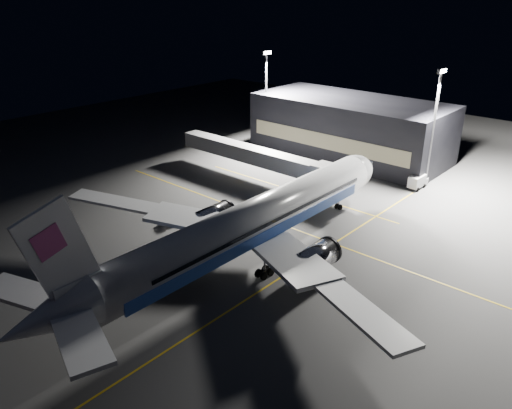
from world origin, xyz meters
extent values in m
plane|color=#4C4C4F|center=(0.00, 0.00, 0.00)|extent=(200.00, 200.00, 0.00)
cube|color=gold|center=(10.00, 0.00, 0.01)|extent=(0.25, 80.00, 0.01)
cube|color=gold|center=(0.00, -6.00, 0.01)|extent=(70.00, 0.25, 0.01)
cube|color=gold|center=(22.00, 10.00, 0.01)|extent=(0.25, 40.00, 0.01)
cylinder|color=silver|center=(0.00, 0.00, 5.30)|extent=(48.00, 5.60, 5.60)
ellipsoid|color=silver|center=(24.00, 0.00, 5.30)|extent=(8.96, 5.60, 5.60)
cube|color=black|center=(26.30, 0.00, 6.30)|extent=(2.20, 3.40, 0.90)
cone|color=silver|center=(-28.50, 0.00, 5.60)|extent=(9.00, 5.49, 5.49)
cube|color=#22449E|center=(-1.00, 2.78, 4.40)|extent=(42.24, 0.25, 1.50)
cube|color=#22449E|center=(-1.00, -2.78, 4.40)|extent=(42.24, 0.25, 1.50)
cube|color=silver|center=(-2.50, 8.00, 3.70)|extent=(11.36, 15.23, 1.53)
cube|color=silver|center=(-2.50, -8.00, 3.70)|extent=(11.36, 15.23, 1.53)
cube|color=silver|center=(-7.50, 20.50, 4.57)|extent=(8.57, 13.22, 1.31)
cube|color=silver|center=(-7.50, -20.50, 4.57)|extent=(8.57, 13.22, 1.31)
cube|color=silver|center=(-28.00, 5.20, 5.90)|extent=(6.20, 9.67, 0.45)
cube|color=silver|center=(-28.00, -5.20, 5.90)|extent=(6.20, 9.67, 0.45)
cube|color=white|center=(-26.20, 0.00, 11.50)|extent=(7.53, 0.40, 10.28)
cube|color=#BB408E|center=(-27.00, 0.00, 12.90)|extent=(3.22, 0.55, 3.22)
cylinder|color=#B7B7BF|center=(1.20, 9.00, 2.55)|extent=(5.60, 3.40, 3.40)
cylinder|color=#B7B7BF|center=(1.20, -9.00, 2.55)|extent=(5.60, 3.40, 3.40)
cylinder|color=#9999A0|center=(20.50, 0.00, 1.25)|extent=(0.26, 0.26, 2.50)
cylinder|color=black|center=(20.50, 0.00, 0.45)|extent=(0.90, 0.70, 0.90)
cylinder|color=#9999A0|center=(-3.00, 4.30, 1.25)|extent=(0.26, 0.26, 2.50)
cylinder|color=#9999A0|center=(-3.00, -4.30, 1.25)|extent=(0.26, 0.26, 2.50)
cylinder|color=black|center=(-3.00, 4.30, 0.55)|extent=(1.10, 1.60, 1.10)
cylinder|color=black|center=(-3.00, -4.30, 0.55)|extent=(1.10, 1.60, 1.10)
cube|color=black|center=(46.00, 14.00, 6.00)|extent=(18.00, 40.00, 12.00)
cube|color=brown|center=(36.95, 14.00, 5.00)|extent=(0.15, 36.00, 3.00)
cube|color=#B2B2B7|center=(22.00, 20.05, 4.60)|extent=(3.00, 33.90, 2.80)
cube|color=#B2B2B7|center=(22.00, 4.20, 4.60)|extent=(3.60, 3.20, 3.40)
cylinder|color=#9999A0|center=(22.00, 4.20, 1.55)|extent=(0.70, 0.70, 3.10)
cylinder|color=black|center=(22.00, 3.30, 0.35)|extent=(0.70, 0.30, 0.70)
cylinder|color=black|center=(22.00, 5.10, 0.35)|extent=(0.70, 0.30, 0.70)
cylinder|color=#59595E|center=(40.00, 32.00, 10.00)|extent=(0.44, 0.44, 20.00)
cube|color=#59595E|center=(40.00, 32.00, 20.30)|extent=(2.40, 0.50, 0.80)
cube|color=white|center=(40.00, 31.65, 20.30)|extent=(2.20, 0.15, 0.60)
cylinder|color=#59595E|center=(40.00, -6.00, 10.00)|extent=(0.44, 0.44, 20.00)
cube|color=#59595E|center=(40.00, -6.00, 20.30)|extent=(2.40, 0.50, 0.80)
cube|color=white|center=(40.00, -6.35, 20.30)|extent=(2.20, 0.15, 0.60)
cube|color=silver|center=(37.43, -5.47, 1.40)|extent=(3.67, 1.91, 1.99)
cube|color=silver|center=(39.61, -5.53, 0.86)|extent=(1.49, 1.76, 1.09)
cube|color=black|center=(39.61, -5.53, 1.31)|extent=(1.13, 1.57, 0.45)
cylinder|color=black|center=(38.73, -4.55, 0.36)|extent=(0.73, 0.25, 0.73)
cylinder|color=black|center=(38.68, -6.45, 0.36)|extent=(0.73, 0.25, 0.73)
cylinder|color=black|center=(36.19, -4.49, 0.36)|extent=(0.73, 0.25, 0.73)
cylinder|color=black|center=(36.14, -6.39, 0.36)|extent=(0.73, 0.25, 0.73)
cube|color=black|center=(0.37, 16.87, 0.82)|extent=(2.87, 2.07, 1.21)
cube|color=black|center=(0.37, 16.87, 1.59)|extent=(1.27, 1.27, 0.66)
sphere|color=#FFF2CC|center=(-0.31, 16.12, 0.82)|extent=(0.29, 0.29, 0.29)
sphere|color=#FFF2CC|center=(0.77, 15.93, 0.82)|extent=(0.29, 0.29, 0.29)
cylinder|color=black|center=(1.50, 17.62, 0.33)|extent=(0.69, 0.35, 0.66)
cylinder|color=black|center=(1.19, 15.78, 0.33)|extent=(0.69, 0.35, 0.66)
cylinder|color=black|center=(-0.45, 17.95, 0.33)|extent=(0.69, 0.35, 0.66)
cylinder|color=black|center=(-0.76, 16.12, 0.33)|extent=(0.69, 0.35, 0.66)
cone|color=#FA5A0A|center=(-3.08, 11.25, 0.33)|extent=(0.43, 0.43, 0.65)
cone|color=#FA5A0A|center=(6.00, 12.59, 0.28)|extent=(0.38, 0.38, 0.56)
cone|color=#FA5A0A|center=(5.27, 5.18, 0.32)|extent=(0.43, 0.43, 0.64)
camera|label=1|loc=(-43.71, -38.69, 33.07)|focal=35.00mm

